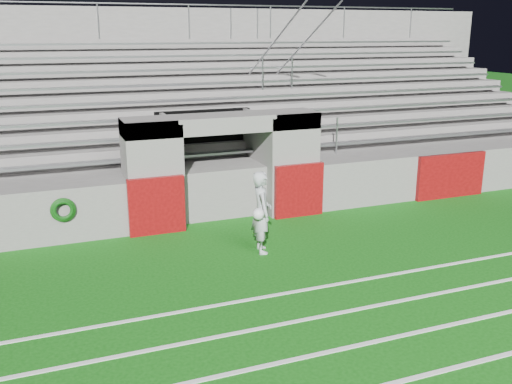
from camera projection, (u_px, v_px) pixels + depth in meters
name	position (u px, v px, depth m)	size (l,w,h in m)	color
ground	(280.00, 270.00, 11.22)	(90.00, 90.00, 0.00)	#0E530D
stadium_structure	(179.00, 131.00, 17.96)	(26.00, 8.48, 5.42)	slate
goalkeeper_with_ball	(261.00, 212.00, 11.92)	(0.55, 0.73, 1.76)	#ABB1B5
hose_coil	(63.00, 210.00, 12.29)	(0.54, 0.14, 0.54)	#0E440D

